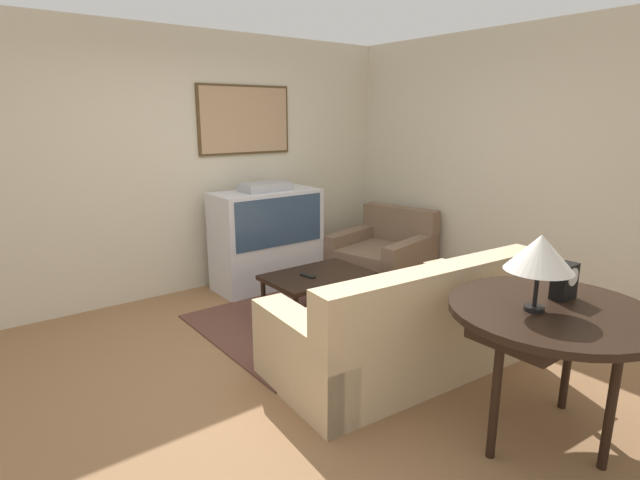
{
  "coord_description": "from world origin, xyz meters",
  "views": [
    {
      "loc": [
        -1.99,
        -2.86,
        1.85
      ],
      "look_at": [
        0.68,
        0.61,
        0.75
      ],
      "focal_mm": 28.0,
      "sensor_mm": 36.0,
      "label": 1
    }
  ],
  "objects_px": {
    "couch": "(404,331)",
    "console_table": "(552,319)",
    "armchair": "(383,256)",
    "table_lamp": "(540,253)",
    "mantel_clock": "(564,281)",
    "coffee_table": "(317,278)",
    "tv": "(267,238)"
  },
  "relations": [
    {
      "from": "coffee_table",
      "to": "console_table",
      "type": "height_order",
      "value": "console_table"
    },
    {
      "from": "table_lamp",
      "to": "mantel_clock",
      "type": "distance_m",
      "value": 0.38
    },
    {
      "from": "couch",
      "to": "console_table",
      "type": "distance_m",
      "value": 1.15
    },
    {
      "from": "armchair",
      "to": "coffee_table",
      "type": "height_order",
      "value": "armchair"
    },
    {
      "from": "armchair",
      "to": "table_lamp",
      "type": "bearing_deg",
      "value": -42.07
    },
    {
      "from": "armchair",
      "to": "coffee_table",
      "type": "xyz_separation_m",
      "value": [
        -1.31,
        -0.46,
        0.12
      ]
    },
    {
      "from": "console_table",
      "to": "mantel_clock",
      "type": "xyz_separation_m",
      "value": [
        0.19,
        0.05,
        0.17
      ]
    },
    {
      "from": "armchair",
      "to": "console_table",
      "type": "xyz_separation_m",
      "value": [
        -1.36,
        -2.7,
        0.48
      ]
    },
    {
      "from": "tv",
      "to": "coffee_table",
      "type": "distance_m",
      "value": 1.06
    },
    {
      "from": "tv",
      "to": "mantel_clock",
      "type": "height_order",
      "value": "tv"
    },
    {
      "from": "couch",
      "to": "mantel_clock",
      "type": "distance_m",
      "value": 1.21
    },
    {
      "from": "mantel_clock",
      "to": "coffee_table",
      "type": "bearing_deg",
      "value": 93.47
    },
    {
      "from": "table_lamp",
      "to": "mantel_clock",
      "type": "bearing_deg",
      "value": -0.2
    },
    {
      "from": "console_table",
      "to": "table_lamp",
      "type": "bearing_deg",
      "value": 159.47
    },
    {
      "from": "couch",
      "to": "console_table",
      "type": "bearing_deg",
      "value": 96.81
    },
    {
      "from": "armchair",
      "to": "coffee_table",
      "type": "relative_size",
      "value": 1.23
    },
    {
      "from": "couch",
      "to": "mantel_clock",
      "type": "relative_size",
      "value": 9.55
    },
    {
      "from": "coffee_table",
      "to": "couch",
      "type": "bearing_deg",
      "value": -94.67
    },
    {
      "from": "tv",
      "to": "console_table",
      "type": "height_order",
      "value": "tv"
    },
    {
      "from": "tv",
      "to": "couch",
      "type": "relative_size",
      "value": 0.58
    },
    {
      "from": "couch",
      "to": "armchair",
      "type": "bearing_deg",
      "value": -126.14
    },
    {
      "from": "tv",
      "to": "mantel_clock",
      "type": "xyz_separation_m",
      "value": [
        0.03,
        -3.24,
        0.37
      ]
    },
    {
      "from": "tv",
      "to": "couch",
      "type": "xyz_separation_m",
      "value": [
        -0.2,
        -2.22,
        -0.25
      ]
    },
    {
      "from": "tv",
      "to": "mantel_clock",
      "type": "bearing_deg",
      "value": -89.39
    },
    {
      "from": "tv",
      "to": "console_table",
      "type": "relative_size",
      "value": 1.03
    },
    {
      "from": "console_table",
      "to": "table_lamp",
      "type": "height_order",
      "value": "table_lamp"
    },
    {
      "from": "console_table",
      "to": "table_lamp",
      "type": "xyz_separation_m",
      "value": [
        -0.12,
        0.05,
        0.39
      ]
    },
    {
      "from": "couch",
      "to": "coffee_table",
      "type": "xyz_separation_m",
      "value": [
        0.1,
        1.18,
        0.08
      ]
    },
    {
      "from": "tv",
      "to": "mantel_clock",
      "type": "relative_size",
      "value": 5.54
    },
    {
      "from": "couch",
      "to": "armchair",
      "type": "relative_size",
      "value": 1.7
    },
    {
      "from": "couch",
      "to": "coffee_table",
      "type": "distance_m",
      "value": 1.19
    },
    {
      "from": "table_lamp",
      "to": "tv",
      "type": "bearing_deg",
      "value": 85.17
    }
  ]
}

